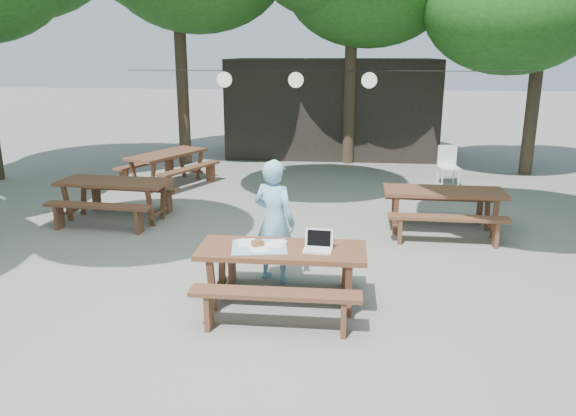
# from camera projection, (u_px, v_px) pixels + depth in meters

# --- Properties ---
(ground) EXTENTS (80.00, 80.00, 0.00)m
(ground) POSITION_uv_depth(u_px,v_px,m) (269.00, 294.00, 7.20)
(ground) COLOR slate
(ground) RESTS_ON ground
(pavilion) EXTENTS (6.00, 3.00, 2.80)m
(pavilion) POSITION_uv_depth(u_px,v_px,m) (332.00, 107.00, 16.83)
(pavilion) COLOR black
(pavilion) RESTS_ON ground
(main_picnic_table) EXTENTS (2.00, 1.58, 0.75)m
(main_picnic_table) POSITION_uv_depth(u_px,v_px,m) (282.00, 276.00, 6.77)
(main_picnic_table) COLOR #4E2E1B
(main_picnic_table) RESTS_ON ground
(picnic_table_nw) EXTENTS (2.06, 1.73, 0.75)m
(picnic_table_nw) POSITION_uv_depth(u_px,v_px,m) (116.00, 200.00, 10.26)
(picnic_table_nw) COLOR #4E2E1B
(picnic_table_nw) RESTS_ON ground
(picnic_table_ne) EXTENTS (2.02, 1.63, 0.75)m
(picnic_table_ne) POSITION_uv_depth(u_px,v_px,m) (443.00, 211.00, 9.56)
(picnic_table_ne) COLOR #4E2E1B
(picnic_table_ne) RESTS_ON ground
(picnic_table_far_w) EXTENTS (2.23, 2.39, 0.75)m
(picnic_table_far_w) POSITION_uv_depth(u_px,v_px,m) (168.00, 168.00, 13.03)
(picnic_table_far_w) COLOR #4E2E1B
(picnic_table_far_w) RESTS_ON ground
(woman) EXTENTS (0.72, 0.62, 1.67)m
(woman) POSITION_uv_depth(u_px,v_px,m) (274.00, 221.00, 7.45)
(woman) COLOR #7CC0E2
(woman) RESTS_ON ground
(plastic_chair) EXTENTS (0.49, 0.49, 0.90)m
(plastic_chair) POSITION_uv_depth(u_px,v_px,m) (448.00, 174.00, 13.06)
(plastic_chair) COLOR white
(plastic_chair) RESTS_ON ground
(laptop) EXTENTS (0.35, 0.29, 0.24)m
(laptop) POSITION_uv_depth(u_px,v_px,m) (318.00, 245.00, 6.60)
(laptop) COLOR white
(laptop) RESTS_ON main_picnic_table
(tabletop_clutter) EXTENTS (0.73, 0.65, 0.08)m
(tabletop_clutter) POSITION_uv_depth(u_px,v_px,m) (259.00, 246.00, 6.71)
(tabletop_clutter) COLOR teal
(tabletop_clutter) RESTS_ON main_picnic_table
(paper_lanterns) EXTENTS (9.00, 0.34, 0.38)m
(paper_lanterns) POSITION_uv_depth(u_px,v_px,m) (296.00, 80.00, 12.32)
(paper_lanterns) COLOR black
(paper_lanterns) RESTS_ON ground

